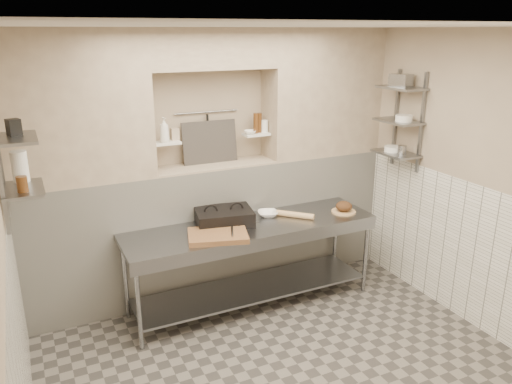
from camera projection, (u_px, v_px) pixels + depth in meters
floor at (292, 380)px, 4.23m from camera, size 4.00×3.90×0.10m
ceiling at (302, 18)px, 3.33m from camera, size 4.00×3.90×0.10m
wall_right at (489, 186)px, 4.62m from camera, size 0.10×3.90×2.80m
wall_back at (206, 161)px, 5.49m from camera, size 4.00×0.10×2.80m
backwall_lower at (215, 228)px, 5.49m from camera, size 4.00×0.40×1.40m
alcove_sill at (214, 165)px, 5.27m from camera, size 1.30×0.40×0.02m
backwall_pillar_left at (75, 108)px, 4.52m from camera, size 1.35×0.40×1.40m
backwall_pillar_right at (322, 93)px, 5.60m from camera, size 1.35×0.40×1.40m
backwall_header at (211, 48)px, 4.90m from camera, size 1.30×0.40×0.40m
wainscot_left at (23, 372)px, 3.18m from camera, size 0.02×3.90×1.40m
wainscot_right at (474, 256)px, 4.81m from camera, size 0.02×3.90×1.40m
alcove_shelf_left at (166, 143)px, 4.98m from camera, size 0.28×0.16×0.02m
alcove_shelf_right at (256, 134)px, 5.39m from camera, size 0.28×0.16×0.02m
utensil_rail at (207, 112)px, 5.25m from camera, size 0.70×0.02×0.02m
hanging_steel at (208, 128)px, 5.29m from camera, size 0.02×0.02×0.30m
splash_panel at (210, 142)px, 5.29m from camera, size 0.60×0.08×0.45m
shelf_rail_left_a at (0, 160)px, 3.91m from camera, size 0.03×0.03×0.95m
wall_shelf_left_lower at (23, 189)px, 3.86m from camera, size 0.30×0.50×0.02m
wall_shelf_left_upper at (15, 138)px, 3.74m from camera, size 0.30×0.50×0.03m
shelf_rail_right_a at (396, 118)px, 5.52m from camera, size 0.03×0.03×1.05m
shelf_rail_right_b at (422, 123)px, 5.17m from camera, size 0.03×0.03×1.05m
wall_shelf_right_lower at (396, 153)px, 5.40m from camera, size 0.30×0.50×0.02m
wall_shelf_right_mid at (398, 121)px, 5.29m from camera, size 0.30×0.50×0.02m
wall_shelf_right_upper at (401, 88)px, 5.18m from camera, size 0.30×0.50×0.03m
prep_table at (252, 249)px, 5.10m from camera, size 2.60×0.70×0.90m
panini_press at (224, 217)px, 5.03m from camera, size 0.63×0.50×0.15m
cutting_board at (218, 235)px, 4.71m from camera, size 0.64×0.53×0.05m
knife_blade at (248, 224)px, 4.93m from camera, size 0.23×0.03×0.01m
tongs at (232, 232)px, 4.72m from camera, size 0.11×0.23×0.02m
mixing_bowl at (268, 214)px, 5.26m from camera, size 0.27×0.27×0.05m
rolling_pin at (295, 215)px, 5.22m from camera, size 0.33×0.33×0.06m
bread_board at (344, 212)px, 5.38m from camera, size 0.26×0.26×0.02m
bread_loaf at (344, 206)px, 5.36m from camera, size 0.18×0.18×0.11m
bottle_soap at (164, 130)px, 4.90m from camera, size 0.11×0.11×0.25m
jar_alcove at (175, 134)px, 5.04m from camera, size 0.08×0.08×0.12m
bowl_alcove at (250, 132)px, 5.33m from camera, size 0.17×0.17×0.04m
condiment_a at (259, 123)px, 5.39m from camera, size 0.06×0.06×0.21m
condiment_b at (256, 123)px, 5.35m from camera, size 0.05×0.05×0.22m
condiment_c at (264, 126)px, 5.41m from camera, size 0.08×0.08×0.13m
jug_left at (20, 167)px, 3.97m from camera, size 0.13×0.13×0.25m
jar_left at (22, 184)px, 3.74m from camera, size 0.08×0.08×0.12m
box_left_upper at (14, 127)px, 3.76m from camera, size 0.12×0.12×0.13m
bowl_right at (393, 149)px, 5.43m from camera, size 0.18×0.18×0.06m
canister_right at (402, 150)px, 5.30m from camera, size 0.09×0.09×0.09m
bowl_right_mid at (404, 118)px, 5.21m from camera, size 0.18×0.18×0.07m
basket_right at (401, 80)px, 5.17m from camera, size 0.22×0.24×0.13m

